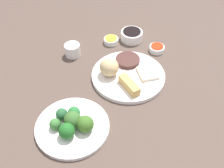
{
  "coord_description": "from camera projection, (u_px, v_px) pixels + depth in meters",
  "views": [
    {
      "loc": [
        0.67,
        -0.27,
        0.74
      ],
      "look_at": [
        0.04,
        -0.05,
        0.06
      ],
      "focal_mm": 43.49,
      "sensor_mm": 36.0,
      "label": 1
    }
  ],
  "objects": [
    {
      "name": "teacup",
      "position": [
        73.0,
        50.0,
        1.11
      ],
      "size": [
        0.06,
        0.06,
        0.05
      ],
      "primitive_type": "cylinder",
      "color": "silver",
      "rests_on": "tabletop"
    },
    {
      "name": "broccoli_plate",
      "position": [
        72.0,
        127.0,
        0.87
      ],
      "size": [
        0.24,
        0.24,
        0.01
      ],
      "primitive_type": "cylinder",
      "color": "white",
      "rests_on": "tabletop"
    },
    {
      "name": "soy_sauce_bowl_liquid",
      "position": [
        132.0,
        31.0,
        1.18
      ],
      "size": [
        0.08,
        0.08,
        0.0
      ],
      "primitive_type": "cylinder",
      "color": "black",
      "rests_on": "soy_sauce_bowl"
    },
    {
      "name": "sauce_ramekin_sweet_and_sour",
      "position": [
        157.0,
        49.0,
        1.14
      ],
      "size": [
        0.06,
        0.06,
        0.02
      ],
      "primitive_type": "cylinder",
      "color": "white",
      "rests_on": "tabletop"
    },
    {
      "name": "sauce_ramekin_hot_mustard_liquid",
      "position": [
        111.0,
        38.0,
        1.17
      ],
      "size": [
        0.05,
        0.05,
        0.0
      ],
      "primitive_type": "cylinder",
      "color": "yellow",
      "rests_on": "sauce_ramekin_hot_mustard"
    },
    {
      "name": "broccoli_floret_4",
      "position": [
        55.0,
        124.0,
        0.84
      ],
      "size": [
        0.04,
        0.04,
        0.04
      ],
      "primitive_type": "sphere",
      "color": "#3A7233",
      "rests_on": "broccoli_plate"
    },
    {
      "name": "tabletop",
      "position": [
        121.0,
        84.0,
        1.03
      ],
      "size": [
        2.2,
        2.2,
        0.02
      ],
      "primitive_type": "cube",
      "color": "#4D3D34",
      "rests_on": "ground"
    },
    {
      "name": "rice_scoop",
      "position": [
        109.0,
        67.0,
        1.0
      ],
      "size": [
        0.07,
        0.07,
        0.07
      ],
      "primitive_type": "sphere",
      "color": "tan",
      "rests_on": "main_plate"
    },
    {
      "name": "main_plate",
      "position": [
        128.0,
        76.0,
        1.03
      ],
      "size": [
        0.28,
        0.28,
        0.02
      ],
      "primitive_type": "cylinder",
      "color": "white",
      "rests_on": "tabletop"
    },
    {
      "name": "sauce_ramekin_hot_mustard",
      "position": [
        111.0,
        41.0,
        1.18
      ],
      "size": [
        0.06,
        0.06,
        0.02
      ],
      "primitive_type": "cylinder",
      "color": "white",
      "rests_on": "tabletop"
    },
    {
      "name": "broccoli_floret_0",
      "position": [
        62.0,
        114.0,
        0.87
      ],
      "size": [
        0.04,
        0.04,
        0.04
      ],
      "primitive_type": "sphere",
      "color": "#285B33",
      "rests_on": "broccoli_plate"
    },
    {
      "name": "broccoli_floret_1",
      "position": [
        85.0,
        124.0,
        0.83
      ],
      "size": [
        0.05,
        0.05,
        0.05
      ],
      "primitive_type": "sphere",
      "color": "#3A6522",
      "rests_on": "broccoli_plate"
    },
    {
      "name": "broccoli_floret_3",
      "position": [
        67.0,
        131.0,
        0.82
      ],
      "size": [
        0.05,
        0.05,
        0.05
      ],
      "primitive_type": "sphere",
      "color": "#1F5F21",
      "rests_on": "broccoli_plate"
    },
    {
      "name": "broccoli_floret_5",
      "position": [
        74.0,
        113.0,
        0.87
      ],
      "size": [
        0.04,
        0.04,
        0.04
      ],
      "primitive_type": "sphere",
      "color": "#266D32",
      "rests_on": "broccoli_plate"
    },
    {
      "name": "soy_sauce_bowl",
      "position": [
        132.0,
        36.0,
        1.19
      ],
      "size": [
        0.1,
        0.1,
        0.04
      ],
      "primitive_type": "cylinder",
      "color": "white",
      "rests_on": "tabletop"
    },
    {
      "name": "sauce_ramekin_sweet_and_sour_liquid",
      "position": [
        157.0,
        46.0,
        1.13
      ],
      "size": [
        0.05,
        0.05,
        0.0
      ],
      "primitive_type": "cylinder",
      "color": "red",
      "rests_on": "sauce_ramekin_sweet_and_sour"
    },
    {
      "name": "broccoli_floret_2",
      "position": [
        72.0,
        120.0,
        0.84
      ],
      "size": [
        0.05,
        0.05,
        0.05
      ],
      "primitive_type": "sphere",
      "color": "#38632A",
      "rests_on": "broccoli_plate"
    },
    {
      "name": "crab_rangoon_wonton",
      "position": [
        148.0,
        73.0,
        1.02
      ],
      "size": [
        0.08,
        0.07,
        0.01
      ],
      "primitive_type": "cube",
      "rotation": [
        0.0,
        0.0,
        -0.08
      ],
      "color": "beige",
      "rests_on": "main_plate"
    },
    {
      "name": "stir_fry_heap",
      "position": [
        128.0,
        60.0,
        1.07
      ],
      "size": [
        0.1,
        0.1,
        0.02
      ],
      "primitive_type": "cylinder",
      "color": "#452722",
      "rests_on": "main_plate"
    },
    {
      "name": "spring_roll",
      "position": [
        129.0,
        85.0,
        0.96
      ],
      "size": [
        0.1,
        0.05,
        0.03
      ],
      "primitive_type": "cube",
      "rotation": [
        0.0,
        0.0,
        0.21
      ],
      "color": "tan",
      "rests_on": "main_plate"
    }
  ]
}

